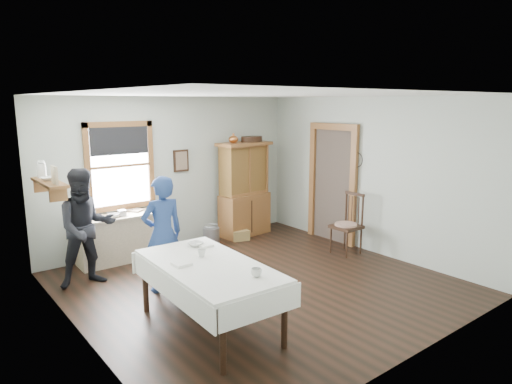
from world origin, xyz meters
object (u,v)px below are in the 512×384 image
china_hutch (245,189)px  figure_dark (87,232)px  work_counter (119,238)px  wicker_basket (240,235)px  woman_blue (163,238)px  pail (211,236)px  dining_table (209,296)px  spindle_chair (346,224)px

china_hutch → figure_dark: (-3.30, -0.65, -0.13)m
work_counter → wicker_basket: work_counter is taller
woman_blue → wicker_basket: bearing=-147.2°
pail → woman_blue: bearing=-140.8°
china_hutch → figure_dark: bearing=-173.8°
china_hutch → woman_blue: 2.96m
wicker_basket → figure_dark: figure_dark is taller
pail → woman_blue: 2.20m
pail → wicker_basket: 0.61m
work_counter → woman_blue: 1.59m
work_counter → wicker_basket: (2.27, -0.28, -0.30)m
china_hutch → woman_blue: china_hutch is taller
woman_blue → figure_dark: (-0.76, 0.86, 0.03)m
china_hutch → wicker_basket: size_ratio=5.65×
china_hutch → wicker_basket: china_hutch is taller
dining_table → figure_dark: size_ratio=1.26×
work_counter → spindle_chair: (3.25, -2.07, 0.14)m
work_counter → dining_table: bearing=-90.8°
work_counter → dining_table: size_ratio=0.69×
woman_blue → figure_dark: bearing=-45.3°
china_hutch → dining_table: size_ratio=0.93×
spindle_chair → dining_table: bearing=-168.0°
wicker_basket → spindle_chair: bearing=-61.4°
work_counter → spindle_chair: size_ratio=1.28×
china_hutch → pail: bearing=-174.3°
spindle_chair → wicker_basket: spindle_chair is taller
dining_table → woman_blue: woman_blue is taller
figure_dark → china_hutch: bearing=16.7°
dining_table → pail: (1.74, 2.68, -0.23)m
dining_table → pail: dining_table is taller
woman_blue → spindle_chair: bearing=174.2°
woman_blue → dining_table: bearing=89.1°
china_hutch → figure_dark: 3.36m
china_hutch → wicker_basket: (-0.30, -0.25, -0.82)m
dining_table → spindle_chair: (3.32, 0.81, 0.14)m
wicker_basket → woman_blue: 2.66m
spindle_chair → pail: 2.47m
work_counter → china_hutch: china_hutch is taller
dining_table → spindle_chair: 3.42m
work_counter → china_hutch: (2.57, -0.03, 0.53)m
china_hutch → spindle_chair: size_ratio=1.72×
dining_table → spindle_chair: spindle_chair is taller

